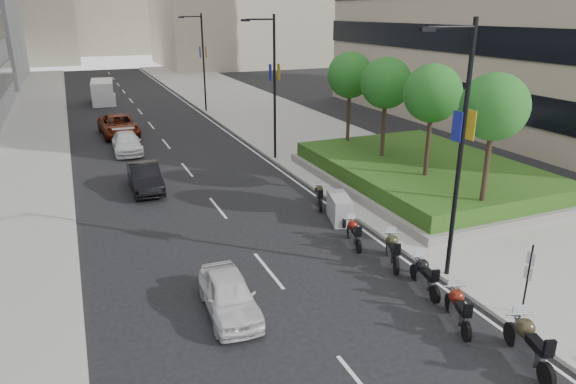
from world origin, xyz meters
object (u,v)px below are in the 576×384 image
motorcycle_2 (425,275)px  car_b (145,177)px  lamp_post_2 (202,58)px  delivery_van (103,93)px  motorcycle_3 (393,250)px  motorcycle_4 (354,233)px  lamp_post_1 (272,81)px  lamp_post_0 (458,142)px  motorcycle_5 (339,209)px  car_d (119,126)px  motorcycle_6 (319,196)px  car_a (229,295)px  motorcycle_1 (458,308)px  motorcycle_0 (529,343)px  parking_sign (528,276)px  car_c (127,143)px

motorcycle_2 → car_b: car_b is taller
lamp_post_2 → delivery_van: 13.05m
motorcycle_3 → motorcycle_4: 2.11m
lamp_post_1 → lamp_post_0: bearing=-90.0°
motorcycle_5 → car_d: size_ratio=0.38×
lamp_post_0 → motorcycle_6: size_ratio=4.73×
motorcycle_6 → car_a: (-6.87, -7.48, 0.11)m
lamp_post_0 → car_a: 9.00m
motorcycle_2 → car_a: car_a is taller
delivery_van → motorcycle_1: bearing=-77.2°
lamp_post_1 → motorcycle_0: (-1.03, -21.77, -4.41)m
motorcycle_5 → car_a: size_ratio=0.57×
motorcycle_0 → motorcycle_1: motorcycle_0 is taller
motorcycle_1 → car_a: bearing=83.4°
lamp_post_2 → car_b: size_ratio=2.07×
parking_sign → motorcycle_0: 2.57m
motorcycle_2 → lamp_post_1: bearing=7.5°
motorcycle_3 → motorcycle_2: bearing=-159.5°
car_b → motorcycle_5: bearing=-45.4°
parking_sign → motorcycle_6: 11.45m
car_d → delivery_van: size_ratio=0.99×
lamp_post_1 → car_c: size_ratio=1.99×
motorcycle_0 → car_d: (-7.46, 32.90, 0.13)m
motorcycle_0 → car_c: car_c is taller
motorcycle_4 → car_b: car_b is taller
motorcycle_1 → motorcycle_6: (0.61, 10.85, -0.05)m
lamp_post_0 → motorcycle_5: (-0.93, 6.21, -4.46)m
car_b → delivery_van: delivery_van is taller
parking_sign → motorcycle_2: size_ratio=1.17×
lamp_post_1 → motorcycle_1: lamp_post_1 is taller
lamp_post_2 → motorcycle_1: bearing=-92.3°
lamp_post_0 → lamp_post_1: bearing=90.0°
motorcycle_0 → car_d: size_ratio=0.42×
lamp_post_0 → motorcycle_2: (-1.19, -0.44, -4.49)m
motorcycle_4 → car_d: (-6.90, 24.41, 0.25)m
motorcycle_1 → car_c: (-6.96, 25.24, 0.08)m
car_a → lamp_post_0: bearing=-2.7°
parking_sign → motorcycle_5: size_ratio=1.16×
motorcycle_5 → car_c: (-7.56, 16.48, 0.04)m
lamp_post_1 → motorcycle_4: lamp_post_1 is taller
lamp_post_1 → motorcycle_6: lamp_post_1 is taller
parking_sign → motorcycle_6: size_ratio=1.31×
lamp_post_1 → motorcycle_4: 14.12m
lamp_post_0 → motorcycle_3: bearing=122.9°
lamp_post_0 → motorcycle_1: lamp_post_0 is taller
motorcycle_1 → motorcycle_5: size_ratio=0.95×
lamp_post_0 → motorcycle_3: size_ratio=4.38×
parking_sign → motorcycle_3: size_ratio=1.22×
car_c → parking_sign: bearing=-68.9°
motorcycle_1 → delivery_van: delivery_van is taller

